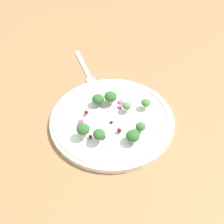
% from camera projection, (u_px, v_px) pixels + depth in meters
% --- Properties ---
extents(ground_plane, '(1.80, 1.80, 0.02)m').
position_uv_depth(ground_plane, '(107.00, 117.00, 0.58)').
color(ground_plane, olive).
extents(plate, '(0.28, 0.28, 0.02)m').
position_uv_depth(plate, '(112.00, 118.00, 0.55)').
color(plate, white).
rests_on(plate, ground_plane).
extents(dressing_pool, '(0.16, 0.16, 0.00)m').
position_uv_depth(dressing_pool, '(112.00, 116.00, 0.54)').
color(dressing_pool, white).
rests_on(dressing_pool, plate).
extents(broccoli_floret_0, '(0.03, 0.03, 0.03)m').
position_uv_depth(broccoli_floret_0, '(98.00, 99.00, 0.56)').
color(broccoli_floret_0, '#8EB77A').
rests_on(broccoli_floret_0, plate).
extents(broccoli_floret_1, '(0.02, 0.02, 0.02)m').
position_uv_depth(broccoli_floret_1, '(141.00, 127.00, 0.50)').
color(broccoli_floret_1, '#9EC684').
rests_on(broccoli_floret_1, plate).
extents(broccoli_floret_2, '(0.03, 0.03, 0.03)m').
position_uv_depth(broccoli_floret_2, '(133.00, 136.00, 0.48)').
color(broccoli_floret_2, '#ADD18E').
rests_on(broccoli_floret_2, plate).
extents(broccoli_floret_3, '(0.02, 0.02, 0.03)m').
position_uv_depth(broccoli_floret_3, '(99.00, 134.00, 0.48)').
color(broccoli_floret_3, '#8EB77A').
rests_on(broccoli_floret_3, plate).
extents(broccoli_floret_4, '(0.03, 0.03, 0.03)m').
position_uv_depth(broccoli_floret_4, '(83.00, 129.00, 0.49)').
color(broccoli_floret_4, '#9EC684').
rests_on(broccoli_floret_4, plate).
extents(broccoli_floret_5, '(0.02, 0.02, 0.02)m').
position_uv_depth(broccoli_floret_5, '(127.00, 106.00, 0.54)').
color(broccoli_floret_5, '#ADD18E').
rests_on(broccoli_floret_5, plate).
extents(broccoli_floret_6, '(0.02, 0.02, 0.02)m').
position_uv_depth(broccoli_floret_6, '(146.00, 103.00, 0.55)').
color(broccoli_floret_6, '#9EC684').
rests_on(broccoli_floret_6, plate).
extents(broccoli_floret_7, '(0.03, 0.03, 0.03)m').
position_uv_depth(broccoli_floret_7, '(110.00, 97.00, 0.56)').
color(broccoli_floret_7, '#ADD18E').
rests_on(broccoli_floret_7, plate).
extents(cranberry_0, '(0.01, 0.01, 0.01)m').
position_uv_depth(cranberry_0, '(86.00, 112.00, 0.54)').
color(cranberry_0, maroon).
rests_on(cranberry_0, plate).
extents(cranberry_1, '(0.01, 0.01, 0.01)m').
position_uv_depth(cranberry_1, '(89.00, 136.00, 0.50)').
color(cranberry_1, maroon).
rests_on(cranberry_1, plate).
extents(cranberry_2, '(0.01, 0.01, 0.01)m').
position_uv_depth(cranberry_2, '(119.00, 130.00, 0.50)').
color(cranberry_2, maroon).
rests_on(cranberry_2, plate).
extents(cranberry_3, '(0.01, 0.01, 0.01)m').
position_uv_depth(cranberry_3, '(111.00, 122.00, 0.53)').
color(cranberry_3, maroon).
rests_on(cranberry_3, plate).
extents(cranberry_4, '(0.01, 0.01, 0.01)m').
position_uv_depth(cranberry_4, '(104.00, 137.00, 0.49)').
color(cranberry_4, '#4C0A14').
rests_on(cranberry_4, plate).
extents(onion_bit_0, '(0.01, 0.01, 0.00)m').
position_uv_depth(onion_bit_0, '(85.00, 131.00, 0.51)').
color(onion_bit_0, '#A35B93').
rests_on(onion_bit_0, plate).
extents(onion_bit_1, '(0.01, 0.01, 0.01)m').
position_uv_depth(onion_bit_1, '(120.00, 106.00, 0.56)').
color(onion_bit_1, '#A35B93').
rests_on(onion_bit_1, plate).
extents(onion_bit_2, '(0.02, 0.02, 0.00)m').
position_uv_depth(onion_bit_2, '(81.00, 125.00, 0.52)').
color(onion_bit_2, '#843D75').
rests_on(onion_bit_2, plate).
extents(onion_bit_3, '(0.01, 0.02, 0.01)m').
position_uv_depth(onion_bit_3, '(121.00, 102.00, 0.57)').
color(onion_bit_3, '#A35B93').
rests_on(onion_bit_3, plate).
extents(onion_bit_4, '(0.01, 0.01, 0.00)m').
position_uv_depth(onion_bit_4, '(81.00, 122.00, 0.53)').
color(onion_bit_4, '#843D75').
rests_on(onion_bit_4, plate).
extents(fork, '(0.15, 0.14, 0.01)m').
position_uv_depth(fork, '(86.00, 69.00, 0.69)').
color(fork, silver).
rests_on(fork, ground_plane).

